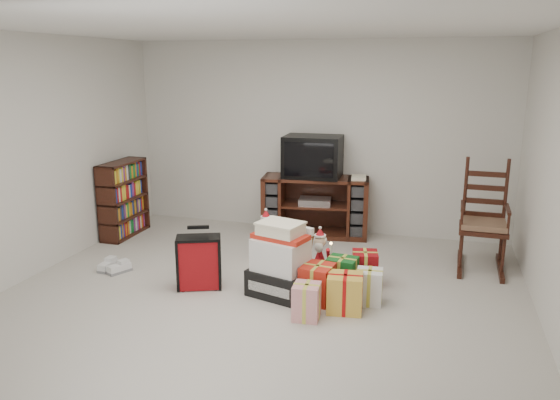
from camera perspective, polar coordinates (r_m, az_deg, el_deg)
The scene contains 13 objects.
room at distance 4.85m, azimuth -2.56°, elevation 2.87°, with size 5.01×5.01×2.51m.
tv_stand at distance 7.12m, azimuth 3.70°, elevation -0.64°, with size 1.41×0.66×0.78m.
bookshelf at distance 7.36m, azimuth -16.02°, elevation -0.02°, with size 0.27×0.80×0.98m.
rocking_chair at distance 6.38m, azimuth 20.40°, elevation -2.92°, with size 0.52×0.84×1.25m.
gift_pile at distance 5.28m, azimuth 0.05°, elevation -6.73°, with size 0.67×0.56×0.72m.
red_suitcase at distance 5.52m, azimuth -8.46°, elevation -6.44°, with size 0.46×0.35×0.63m.
stocking at distance 5.41m, azimuth 2.02°, elevation -6.08°, with size 0.31×0.13×0.66m, color #0C731D, non-canonical shape.
teddy_bear at distance 5.41m, azimuth 1.91°, elevation -8.16°, with size 0.22×0.19×0.33m.
santa_figurine at distance 5.70m, azimuth 4.16°, elevation -6.24°, with size 0.27×0.26×0.56m.
mrs_claus_figurine at distance 6.27m, azimuth -1.46°, elevation -4.21°, with size 0.29×0.27×0.59m.
sneaker_pair at distance 6.23m, azimuth -17.00°, elevation -6.73°, with size 0.33×0.28×0.09m.
gift_cluster at distance 5.24m, azimuth 6.42°, elevation -9.04°, with size 0.82×1.14×0.28m.
crt_television at distance 6.99m, azimuth 3.43°, elevation 4.55°, with size 0.74×0.55×0.53m.
Camera 1 is at (1.55, -4.50, 2.18)m, focal length 35.00 mm.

